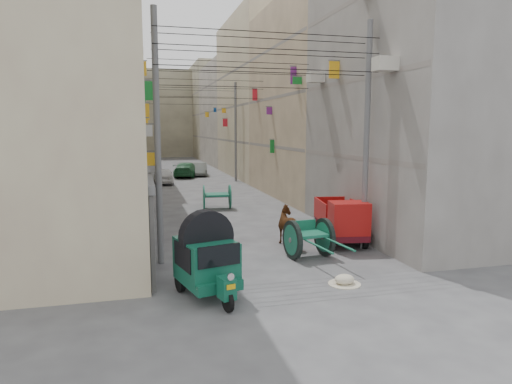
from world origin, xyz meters
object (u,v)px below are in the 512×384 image
object	(u,v)px
auto_rickshaw	(207,258)
distant_car_green	(186,170)
mini_truck	(343,223)
second_cart	(217,196)
tonga_cart	(309,238)
distant_car_white	(164,176)
horse	(291,227)
distant_car_grey	(200,169)
feed_sack	(344,279)

from	to	relation	value
auto_rickshaw	distant_car_green	distance (m)	29.86
mini_truck	second_cart	world-z (taller)	mini_truck
mini_truck	tonga_cart	bearing A→B (deg)	-136.13
auto_rickshaw	distant_car_green	size ratio (longest dim) A/B	0.57
second_cart	distant_car_white	size ratio (longest dim) A/B	0.44
distant_car_white	distant_car_green	size ratio (longest dim) A/B	0.81
second_cart	horse	distance (m)	8.63
distant_car_grey	distant_car_green	size ratio (longest dim) A/B	0.80
distant_car_green	distant_car_white	bearing A→B (deg)	79.33
second_cart	distant_car_green	xyz separation A→B (m)	(0.13, 17.00, -0.05)
tonga_cart	second_cart	world-z (taller)	second_cart
feed_sack	distant_car_green	size ratio (longest dim) A/B	0.13
auto_rickshaw	mini_truck	distance (m)	6.95
tonga_cart	feed_sack	size ratio (longest dim) A/B	5.27
tonga_cart	distant_car_green	world-z (taller)	tonga_cart
horse	second_cart	bearing A→B (deg)	-90.37
distant_car_grey	mini_truck	bearing A→B (deg)	-79.06
distant_car_white	horse	bearing A→B (deg)	99.71
horse	distant_car_green	bearing A→B (deg)	-96.54
distant_car_grey	auto_rickshaw	bearing A→B (deg)	-90.28
tonga_cart	distant_car_green	distance (m)	27.11
auto_rickshaw	second_cart	world-z (taller)	auto_rickshaw
mini_truck	distant_car_white	bearing A→B (deg)	113.78
feed_sack	distant_car_white	bearing A→B (deg)	98.09
distant_car_white	distant_car_green	world-z (taller)	distant_car_green
mini_truck	distant_car_green	world-z (taller)	mini_truck
auto_rickshaw	distant_car_green	world-z (taller)	auto_rickshaw
tonga_cart	distant_car_grey	world-z (taller)	tonga_cart
second_cart	distant_car_grey	size ratio (longest dim) A/B	0.45
tonga_cart	mini_truck	world-z (taller)	mini_truck
feed_sack	distant_car_green	xyz separation A→B (m)	(-1.27, 29.88, 0.51)
second_cart	distant_car_grey	world-z (taller)	second_cart
mini_truck	distant_car_green	xyz separation A→B (m)	(-3.14, 25.80, -0.18)
horse	tonga_cart	bearing A→B (deg)	83.67
distant_car_white	distant_car_green	distance (m)	5.33
distant_car_green	horse	bearing A→B (deg)	107.54
mini_truck	second_cart	distance (m)	9.39
second_cart	distant_car_green	bearing A→B (deg)	95.25
mini_truck	second_cart	bearing A→B (deg)	119.66
auto_rickshaw	tonga_cart	distance (m)	4.70
mini_truck	distant_car_green	distance (m)	25.99
distant_car_white	distant_car_grey	bearing A→B (deg)	-123.08
distant_car_white	distant_car_green	bearing A→B (deg)	-115.38
auto_rickshaw	tonga_cart	bearing A→B (deg)	20.51
second_cart	horse	world-z (taller)	horse
second_cart	horse	size ratio (longest dim) A/B	0.92
distant_car_green	tonga_cart	bearing A→B (deg)	107.55
mini_truck	distant_car_grey	distance (m)	26.57
second_cart	distant_car_grey	xyz separation A→B (m)	(1.45, 17.71, -0.10)
feed_sack	distant_car_green	world-z (taller)	distant_car_green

